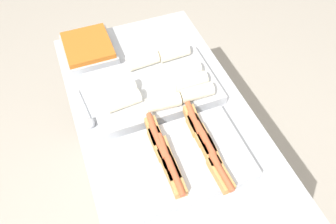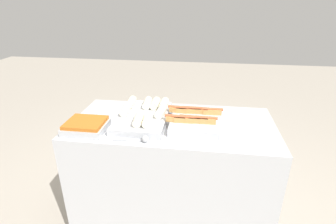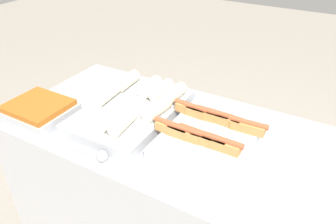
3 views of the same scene
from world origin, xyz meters
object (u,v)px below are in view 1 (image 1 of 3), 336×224
object	(u,v)px
tray_hotdogs	(186,156)
tray_side_front	(89,49)
tray_wraps	(156,87)
serving_spoon_near	(89,120)

from	to	relation	value
tray_hotdogs	tray_side_front	size ratio (longest dim) A/B	1.66
tray_wraps	serving_spoon_near	bearing A→B (deg)	-79.70
tray_side_front	serving_spoon_near	bearing A→B (deg)	-12.84
tray_wraps	tray_side_front	distance (m)	0.42
tray_side_front	serving_spoon_near	size ratio (longest dim) A/B	1.18
tray_hotdogs	tray_wraps	world-z (taller)	tray_wraps
tray_wraps	tray_side_front	size ratio (longest dim) A/B	2.02
tray_hotdogs	tray_side_front	bearing A→B (deg)	-163.69
tray_hotdogs	tray_side_front	world-z (taller)	tray_hotdogs
tray_wraps	serving_spoon_near	size ratio (longest dim) A/B	2.38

